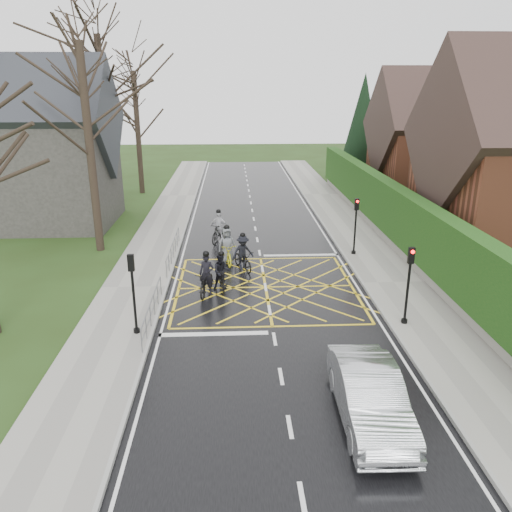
{
  "coord_description": "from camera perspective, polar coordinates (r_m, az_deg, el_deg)",
  "views": [
    {
      "loc": [
        -1.47,
        -21.32,
        8.84
      ],
      "look_at": [
        -0.41,
        0.69,
        1.3
      ],
      "focal_mm": 35.0,
      "sensor_mm": 36.0,
      "label": 1
    }
  ],
  "objects": [
    {
      "name": "cyclist_back",
      "position": [
        22.65,
        -3.94,
        -2.22
      ],
      "size": [
        0.9,
        1.9,
        1.85
      ],
      "rotation": [
        0.0,
        0.0,
        0.13
      ],
      "color": "black",
      "rests_on": "ground"
    },
    {
      "name": "church",
      "position": [
        35.65,
        -22.99,
        11.13
      ],
      "size": [
        8.8,
        7.8,
        11.0
      ],
      "color": "#2D2B28",
      "rests_on": "ground"
    },
    {
      "name": "house_far",
      "position": [
        42.77,
        19.98,
        11.78
      ],
      "size": [
        9.8,
        8.8,
        10.3
      ],
      "color": "brown",
      "rests_on": "ground"
    },
    {
      "name": "sidewalk_left",
      "position": [
        23.49,
        -13.7,
        -3.59
      ],
      "size": [
        3.0,
        80.0,
        0.15
      ],
      "primitive_type": "cube",
      "color": "gray",
      "rests_on": "ground"
    },
    {
      "name": "railing_north",
      "position": [
        26.76,
        -9.46,
        1.11
      ],
      "size": [
        0.05,
        6.04,
        1.03
      ],
      "color": "slate",
      "rests_on": "ground"
    },
    {
      "name": "stone_wall",
      "position": [
        30.06,
        15.23,
        1.8
      ],
      "size": [
        0.5,
        38.0,
        0.7
      ],
      "primitive_type": "cube",
      "color": "slate",
      "rests_on": "ground"
    },
    {
      "name": "tree_mid",
      "position": [
        36.33,
        -17.19,
        17.77
      ],
      "size": [
        10.08,
        10.08,
        12.48
      ],
      "color": "black",
      "rests_on": "ground"
    },
    {
      "name": "railing_south",
      "position": [
        19.81,
        -11.81,
        -5.54
      ],
      "size": [
        0.05,
        5.04,
        1.03
      ],
      "color": "slate",
      "rests_on": "ground"
    },
    {
      "name": "ground",
      "position": [
        23.12,
        1.09,
        -3.59
      ],
      "size": [
        120.0,
        120.0,
        0.0
      ],
      "primitive_type": "plane",
      "color": "#203210",
      "rests_on": "ground"
    },
    {
      "name": "cyclist_front",
      "position": [
        29.62,
        -4.27,
        2.96
      ],
      "size": [
        1.28,
        2.06,
        2.0
      ],
      "rotation": [
        0.0,
        0.0,
        -0.39
      ],
      "color": "black",
      "rests_on": "ground"
    },
    {
      "name": "tree_near",
      "position": [
        28.35,
        -18.93,
        16.05
      ],
      "size": [
        9.24,
        9.24,
        11.44
      ],
      "color": "black",
      "rests_on": "ground"
    },
    {
      "name": "tree_far",
      "position": [
        44.05,
        -13.56,
        16.25
      ],
      "size": [
        8.4,
        8.4,
        10.4
      ],
      "color": "black",
      "rests_on": "ground"
    },
    {
      "name": "traffic_light_sw",
      "position": [
        18.65,
        -13.8,
        -4.34
      ],
      "size": [
        0.24,
        0.31,
        3.21
      ],
      "color": "black",
      "rests_on": "ground"
    },
    {
      "name": "sidewalk_right",
      "position": [
        24.23,
        15.42,
        -3.03
      ],
      "size": [
        3.0,
        80.0,
        0.15
      ],
      "primitive_type": "cube",
      "color": "gray",
      "rests_on": "ground"
    },
    {
      "name": "conifer",
      "position": [
        49.02,
        12.04,
        13.99
      ],
      "size": [
        4.6,
        4.6,
        10.0
      ],
      "color": "black",
      "rests_on": "ground"
    },
    {
      "name": "cyclist_lead",
      "position": [
        26.04,
        -3.32,
        0.69
      ],
      "size": [
        1.13,
        2.24,
        2.07
      ],
      "rotation": [
        0.0,
        0.0,
        0.19
      ],
      "color": "gold",
      "rests_on": "ground"
    },
    {
      "name": "cyclist_rear",
      "position": [
        22.31,
        -5.65,
        -2.74
      ],
      "size": [
        1.1,
        2.16,
        2.0
      ],
      "rotation": [
        0.0,
        0.0,
        -0.2
      ],
      "color": "black",
      "rests_on": "ground"
    },
    {
      "name": "traffic_light_se",
      "position": [
        19.69,
        16.98,
        -3.37
      ],
      "size": [
        0.24,
        0.31,
        3.21
      ],
      "rotation": [
        0.0,
        0.0,
        3.14
      ],
      "color": "black",
      "rests_on": "ground"
    },
    {
      "name": "road",
      "position": [
        23.12,
        1.09,
        -3.58
      ],
      "size": [
        9.0,
        80.0,
        0.01
      ],
      "primitive_type": "cube",
      "color": "black",
      "rests_on": "ground"
    },
    {
      "name": "traffic_light_ne",
      "position": [
        27.31,
        11.28,
        3.28
      ],
      "size": [
        0.24,
        0.31,
        3.21
      ],
      "rotation": [
        0.0,
        0.0,
        3.14
      ],
      "color": "black",
      "rests_on": "ground"
    },
    {
      "name": "hedge",
      "position": [
        29.61,
        15.52,
        5.04
      ],
      "size": [
        0.9,
        38.0,
        2.8
      ],
      "primitive_type": "cube",
      "color": "#123A0F",
      "rests_on": "stone_wall"
    },
    {
      "name": "cyclist_mid",
      "position": [
        25.15,
        -1.51,
        0.01
      ],
      "size": [
        1.41,
        2.09,
        1.92
      ],
      "rotation": [
        0.0,
        0.0,
        0.41
      ],
      "color": "black",
      "rests_on": "ground"
    },
    {
      "name": "car",
      "position": [
        14.56,
        12.86,
        -15.31
      ],
      "size": [
        1.72,
        4.7,
        1.54
      ],
      "primitive_type": "imported",
      "rotation": [
        0.0,
        0.0,
        -0.02
      ],
      "color": "silver",
      "rests_on": "ground"
    }
  ]
}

